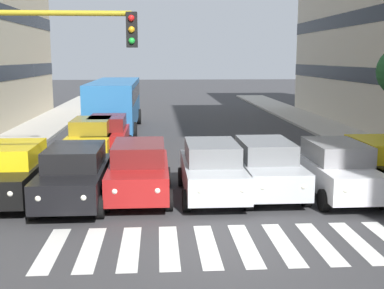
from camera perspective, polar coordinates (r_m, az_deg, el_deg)
name	(u,v)px	position (r m, az deg, el deg)	size (l,w,h in m)	color
ground_plane	(226,245)	(12.00, 3.92, -11.39)	(180.00, 180.00, 0.00)	#38383A
crosswalk_markings	(226,245)	(12.00, 3.92, -11.38)	(8.55, 2.80, 0.01)	silver
car_0	(382,166)	(17.38, 20.89, -2.27)	(2.02, 4.44, 1.72)	black
car_1	(337,169)	(16.42, 16.20, -2.69)	(2.02, 4.44, 1.72)	silver
car_2	(266,167)	(16.25, 8.42, -2.53)	(2.02, 4.44, 1.72)	#B2B7BC
car_3	(212,169)	(15.73, 2.31, -2.84)	(2.02, 4.44, 1.72)	#B2B7BC
car_4	(139,170)	(15.76, -6.07, -2.87)	(2.02, 4.44, 1.72)	maroon
car_5	(75,175)	(15.40, -13.22, -3.38)	(2.02, 4.44, 1.72)	black
car_6	(12,172)	(16.33, -19.86, -2.96)	(2.02, 4.44, 1.72)	black
car_row2_0	(107,135)	(23.10, -9.62, 1.12)	(2.02, 4.44, 1.72)	maroon
car_row2_1	(91,138)	(22.22, -11.40, 0.72)	(2.02, 4.44, 1.72)	gold
bus_behind_traffic	(115,100)	(30.10, -8.74, 5.02)	(2.78, 10.50, 3.00)	#286BAD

